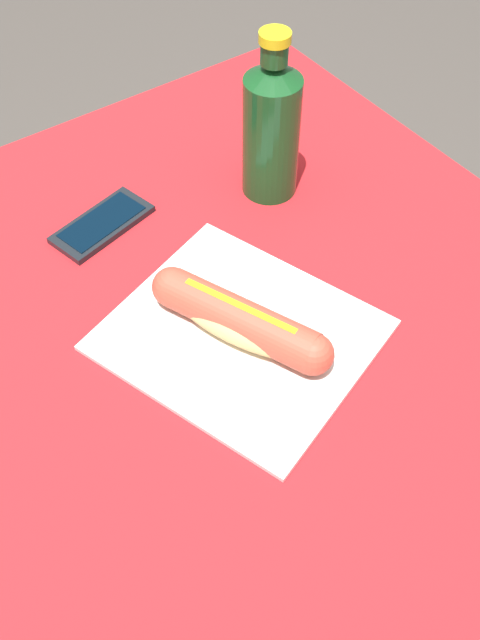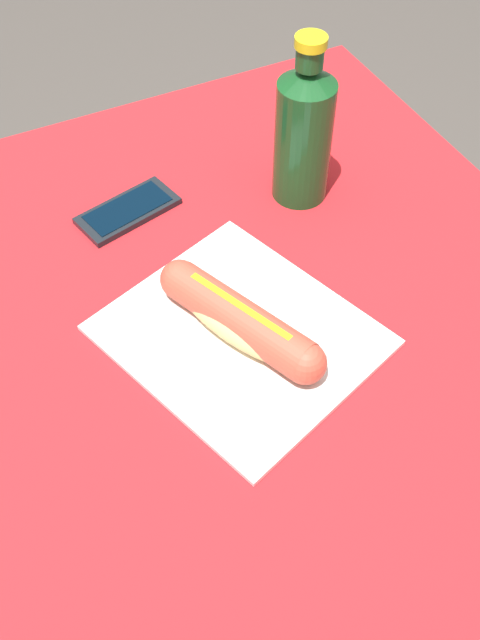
% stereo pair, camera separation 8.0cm
% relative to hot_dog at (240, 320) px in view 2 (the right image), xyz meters
% --- Properties ---
extents(ground_plane, '(6.00, 6.00, 0.00)m').
position_rel_hot_dog_xyz_m(ground_plane, '(-0.01, -0.04, -0.79)').
color(ground_plane, '#47423D').
rests_on(ground_plane, ground).
extents(dining_table, '(1.00, 0.79, 0.76)m').
position_rel_hot_dog_xyz_m(dining_table, '(-0.01, -0.04, -0.19)').
color(dining_table, brown).
rests_on(dining_table, ground).
extents(paper_wrapper, '(0.35, 0.33, 0.01)m').
position_rel_hot_dog_xyz_m(paper_wrapper, '(-0.00, -0.00, -0.03)').
color(paper_wrapper, silver).
rests_on(paper_wrapper, dining_table).
extents(hot_dog, '(0.22, 0.12, 0.05)m').
position_rel_hot_dog_xyz_m(hot_dog, '(0.00, 0.00, 0.00)').
color(hot_dog, '#E5BC75').
rests_on(hot_dog, paper_wrapper).
extents(cell_phone, '(0.09, 0.14, 0.01)m').
position_rel_hot_dog_xyz_m(cell_phone, '(0.25, 0.04, -0.02)').
color(cell_phone, black).
rests_on(cell_phone, dining_table).
extents(soda_bottle, '(0.07, 0.07, 0.23)m').
position_rel_hot_dog_xyz_m(soda_bottle, '(0.19, -0.18, 0.07)').
color(soda_bottle, '#14471E').
rests_on(soda_bottle, dining_table).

